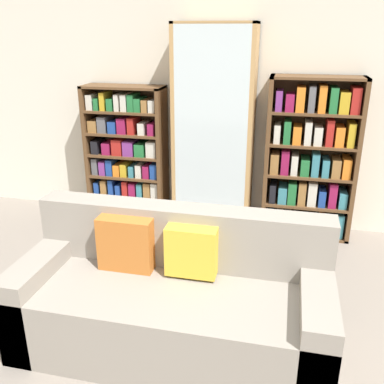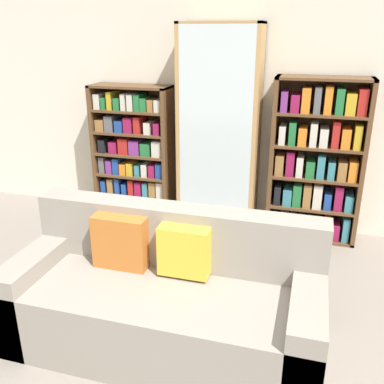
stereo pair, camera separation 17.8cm
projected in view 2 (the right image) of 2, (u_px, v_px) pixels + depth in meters
wall_back at (241, 94)px, 4.23m from camera, size 7.05×0.06×2.70m
couch at (165, 301)px, 2.75m from camera, size 1.95×0.80×0.87m
bookshelf_left at (134, 155)px, 4.56m from camera, size 0.83×0.32×1.42m
display_cabinet at (219, 132)px, 4.20m from camera, size 0.78×0.36×2.02m
bookshelf_right at (316, 163)px, 4.05m from camera, size 0.86×0.32×1.56m
wine_bottle at (259, 256)px, 3.63m from camera, size 0.08×0.08×0.35m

